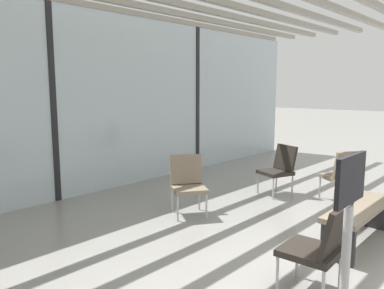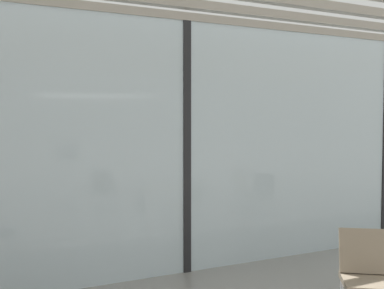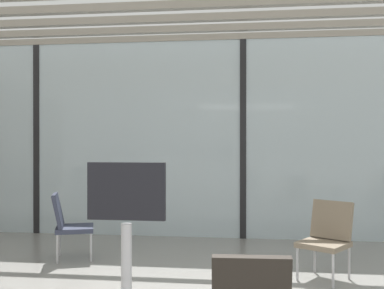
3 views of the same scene
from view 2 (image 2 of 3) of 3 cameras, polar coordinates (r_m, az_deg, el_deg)
name	(u,v)px [view 2 (image 2 of 3)]	position (r m, az deg, el deg)	size (l,w,h in m)	color
glass_curtain_wall	(186,148)	(5.89, -0.80, -0.42)	(14.00, 0.08, 3.21)	silver
window_mullion_1	(186,148)	(5.89, -0.80, -0.42)	(0.10, 0.12, 3.21)	black
window_mullion_2	(383,142)	(8.02, 22.55, 0.25)	(0.10, 0.12, 3.21)	black
parked_airplane	(28,116)	(11.53, -19.64, 3.36)	(11.50, 4.13, 4.13)	#B2BCD6
lounge_chair_1	(367,270)	(4.95, 20.79, -14.33)	(0.69, 0.70, 0.87)	#7F705B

